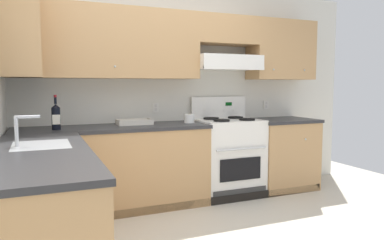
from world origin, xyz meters
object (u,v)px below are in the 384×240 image
object	(u,v)px
stove	(228,156)
bowl	(134,123)
paper_towel_roll	(189,118)
wine_bottle	(56,116)

from	to	relation	value
stove	bowl	xyz separation A→B (m)	(-1.15, 0.08, 0.45)
stove	paper_towel_roll	xyz separation A→B (m)	(-0.52, 0.00, 0.48)
wine_bottle	paper_towel_roll	size ratio (longest dim) A/B	2.86
stove	bowl	bearing A→B (deg)	176.01
stove	bowl	distance (m)	1.23
bowl	paper_towel_roll	world-z (taller)	paper_towel_roll
wine_bottle	stove	bearing A→B (deg)	2.76
wine_bottle	bowl	distance (m)	0.85
wine_bottle	bowl	size ratio (longest dim) A/B	0.90
wine_bottle	bowl	bearing A→B (deg)	11.99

